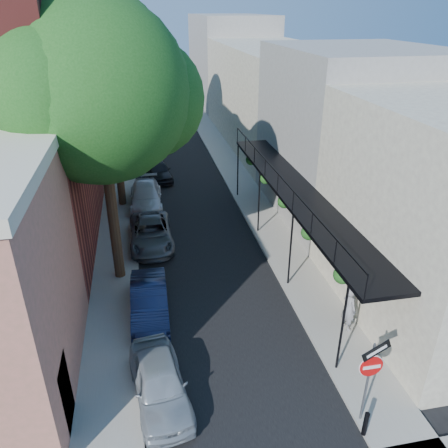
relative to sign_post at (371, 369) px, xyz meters
name	(u,v)px	position (x,y,z in m)	size (l,w,h in m)	color
road_surface	(170,146)	(-3.16, 29.03, -2.03)	(6.00, 64.00, 0.01)	black
sidewalk_left	(122,148)	(-7.16, 29.03, -1.98)	(2.00, 64.00, 0.12)	gray
sidewalk_right	(216,143)	(0.84, 29.03, -1.98)	(2.00, 64.00, 0.12)	gray
buildings_left	(43,94)	(-12.46, 27.79, 2.90)	(10.10, 59.10, 12.00)	tan
buildings_right	(274,91)	(5.83, 28.51, 2.39)	(9.80, 55.00, 10.00)	beige
sign_post	(371,369)	(0.00, 0.00, 0.00)	(0.89, 0.17, 2.99)	#595B60
bollard	(365,424)	(-0.16, -0.47, -1.52)	(0.14, 0.14, 0.80)	black
oak_near	(110,94)	(-6.53, 9.29, 5.84)	(7.48, 6.80, 11.42)	#392716
oak_mid	(117,84)	(-6.58, 17.26, 5.02)	(6.60, 6.00, 10.20)	#392716
oak_far	(119,46)	(-6.51, 26.30, 6.22)	(7.70, 7.00, 11.90)	#392716
parked_car_a	(159,383)	(-5.62, 1.95, -1.38)	(1.54, 3.82, 1.30)	#939CA3
parked_car_b	(149,301)	(-5.76, 6.13, -1.39)	(1.37, 3.93, 1.30)	#131B3B
parked_car_c	(151,233)	(-5.45, 11.82, -1.41)	(2.07, 4.50, 1.25)	#55585D
parked_car_d	(146,196)	(-5.55, 16.64, -1.38)	(1.85, 4.55, 1.32)	silver
parked_car_e	(158,170)	(-4.56, 21.15, -1.38)	(1.55, 3.86, 1.32)	black
pedestrian	(349,308)	(1.32, 3.81, -1.04)	(0.64, 0.42, 1.76)	slate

